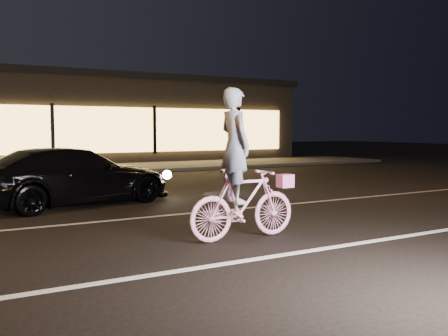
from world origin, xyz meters
TOP-DOWN VIEW (x-y plane):
  - ground at (0.00, 0.00)m, footprint 90.00×90.00m
  - lane_stripe_near at (0.00, -1.50)m, footprint 60.00×0.12m
  - lane_stripe_far at (0.00, 2.00)m, footprint 60.00×0.10m
  - sidewalk at (0.00, 13.00)m, footprint 30.00×4.00m
  - storefront at (0.00, 18.97)m, footprint 25.40×8.42m
  - cyclist at (-0.21, -0.44)m, footprint 1.77×0.61m
  - sedan at (-1.59, 4.16)m, footprint 4.58×2.67m

SIDE VIEW (x-z plane):
  - ground at x=0.00m, z-range 0.00..0.00m
  - lane_stripe_near at x=0.00m, z-range 0.00..0.01m
  - lane_stripe_far at x=0.00m, z-range 0.00..0.01m
  - sidewalk at x=0.00m, z-range 0.00..0.12m
  - sedan at x=-1.59m, z-range 0.00..1.25m
  - cyclist at x=-0.21m, z-range -0.32..1.91m
  - storefront at x=0.00m, z-range 0.05..4.25m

